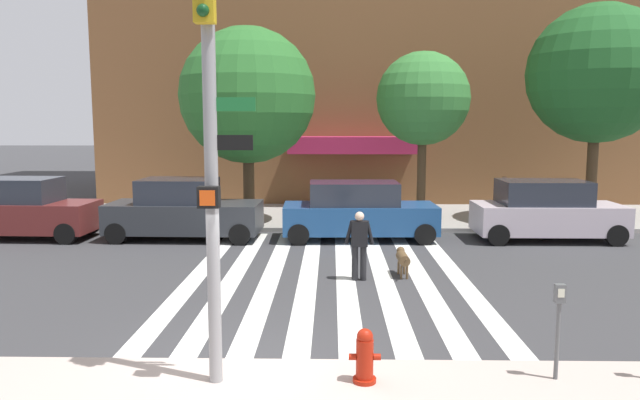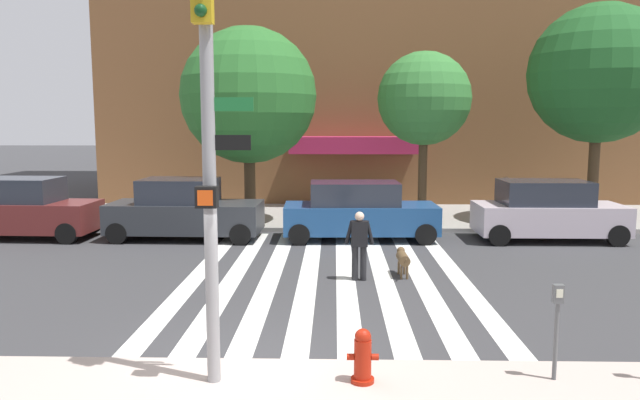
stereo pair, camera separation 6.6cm
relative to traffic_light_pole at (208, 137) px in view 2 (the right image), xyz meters
The scene contains 16 objects.
ground_plane 7.40m from the traffic_light_pole, 87.67° to the left, with size 160.00×160.00×0.00m, color #353538.
sidewalk_far 15.55m from the traffic_light_pole, 89.00° to the left, with size 80.00×6.00×0.15m, color gray.
crosswalk_stripes 7.54m from the traffic_light_pole, 77.15° to the left, with size 6.75×10.72×0.01m.
traffic_light_pole is the anchor object (origin of this frame).
fire_hydrant 3.64m from the traffic_light_pole, ahead, with size 0.44×0.32×0.76m.
parking_meter_curbside 5.35m from the traffic_light_pole, ahead, with size 0.14×0.11×1.36m.
parked_car_near_curb 14.03m from the traffic_light_pole, 127.50° to the left, with size 4.71×2.06×1.95m.
parked_car_behind_first 11.67m from the traffic_light_pole, 105.93° to the left, with size 4.83×2.11×1.93m.
parked_car_third_in_line 11.51m from the traffic_light_pole, 77.45° to the left, with size 4.85×2.06×1.85m.
parked_car_fourth_in_line 14.00m from the traffic_light_pole, 52.64° to the left, with size 4.51×1.98×1.90m.
street_tree_nearest 13.45m from the traffic_light_pole, 95.78° to the left, with size 4.75×4.75×6.86m.
street_tree_middle 14.91m from the traffic_light_pole, 70.87° to the left, with size 3.36×3.36×6.08m.
street_tree_further 17.30m from the traffic_light_pole, 51.24° to the left, with size 4.78×4.78×7.61m.
pedestrian_dog_walker 6.91m from the traffic_light_pole, 69.45° to the left, with size 0.70×0.25×1.64m.
dog_on_leash 7.84m from the traffic_light_pole, 62.60° to the left, with size 0.28×1.08×0.65m.
pedestrian_bystander 15.82m from the traffic_light_pole, 60.19° to the left, with size 0.47×0.63×1.64m.
Camera 2 is at (1.39, -8.71, 3.72)m, focal length 33.73 mm.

